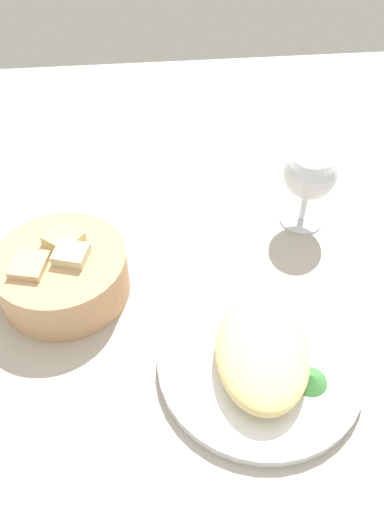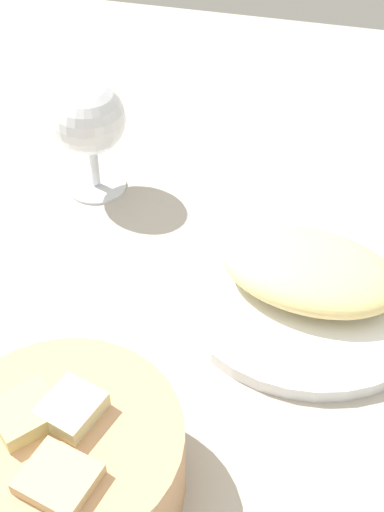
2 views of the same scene
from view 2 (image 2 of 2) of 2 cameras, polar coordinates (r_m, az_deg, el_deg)
The scene contains 6 objects.
ground_plane at distance 64.96cm, azimuth -1.67°, elevation -7.15°, with size 140.00×140.00×2.00cm, color #AFA79B.
plate at distance 68.07cm, azimuth 9.29°, elevation -2.81°, with size 24.92×24.92×1.40cm, color white.
omelette at distance 66.16cm, azimuth 9.55°, elevation -1.13°, with size 16.96×11.11×4.12cm, color #F4D988.
lettuce_garnish at distance 70.92cm, azimuth 12.69°, elevation 0.38°, with size 4.16×4.16×1.40cm, color #397C38.
bread_basket at distance 53.35cm, azimuth -10.34°, elevation -15.92°, with size 17.42×17.42×8.09cm.
wine_glass_near at distance 76.83cm, azimuth -8.33°, elevation 10.69°, with size 7.87×7.87×12.99cm.
Camera 2 is at (-12.35, 40.27, 48.45)cm, focal length 49.17 mm.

